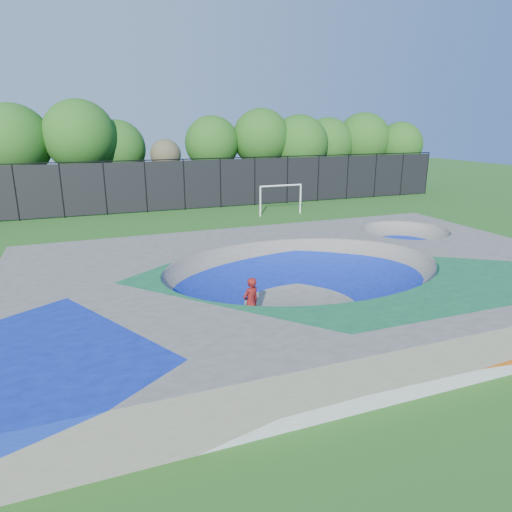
{
  "coord_description": "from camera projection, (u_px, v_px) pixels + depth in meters",
  "views": [
    {
      "loc": [
        -7.74,
        -14.9,
        6.69
      ],
      "look_at": [
        -0.83,
        3.0,
        1.1
      ],
      "focal_mm": 32.0,
      "sensor_mm": 36.0,
      "label": 1
    }
  ],
  "objects": [
    {
      "name": "ground",
      "position": [
        303.0,
        301.0,
        17.89
      ],
      "size": [
        120.0,
        120.0,
        0.0
      ],
      "primitive_type": "plane",
      "color": "#215718",
      "rests_on": "ground"
    },
    {
      "name": "skater",
      "position": [
        251.0,
        303.0,
        15.27
      ],
      "size": [
        0.77,
        0.64,
        1.8
      ],
      "primitive_type": "imported",
      "rotation": [
        0.0,
        0.0,
        3.51
      ],
      "color": "red",
      "rests_on": "ground"
    },
    {
      "name": "skate_deck",
      "position": [
        304.0,
        283.0,
        17.68
      ],
      "size": [
        22.0,
        14.0,
        1.5
      ],
      "primitive_type": "cube",
      "color": "gray",
      "rests_on": "ground"
    },
    {
      "name": "soccer_goal",
      "position": [
        281.0,
        194.0,
        34.31
      ],
      "size": [
        3.44,
        0.12,
        2.27
      ],
      "color": "white",
      "rests_on": "ground"
    },
    {
      "name": "fence",
      "position": [
        184.0,
        184.0,
        36.11
      ],
      "size": [
        48.09,
        0.09,
        4.04
      ],
      "color": "black",
      "rests_on": "ground"
    },
    {
      "name": "skateboard",
      "position": [
        251.0,
        327.0,
        15.52
      ],
      "size": [
        0.79,
        0.56,
        0.05
      ],
      "primitive_type": "cube",
      "rotation": [
        0.0,
        0.0,
        0.48
      ],
      "color": "black",
      "rests_on": "ground"
    },
    {
      "name": "treeline",
      "position": [
        168.0,
        143.0,
        39.88
      ],
      "size": [
        52.77,
        7.05,
        8.6
      ],
      "color": "#473723",
      "rests_on": "ground"
    }
  ]
}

